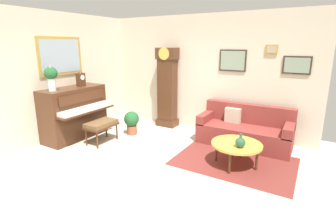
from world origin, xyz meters
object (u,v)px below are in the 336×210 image
Objects in this scene: couch at (245,130)px; green_jug at (240,142)px; piano at (75,113)px; mantel_clock at (81,79)px; grandfather_clock at (167,90)px; flower_vase at (51,76)px; potted_plant at (132,121)px; piano_bench at (101,125)px; coffee_table at (236,145)px.

green_jug is at bearing -79.53° from couch.
mantel_clock is at bearing 89.62° from piano.
grandfather_clock reaches higher than mantel_clock.
flower_vase reaches higher than potted_plant.
piano reaches higher than potted_plant.
couch is 1.26m from green_jug.
grandfather_clock reaches higher than piano_bench.
couch reaches higher than potted_plant.
mantel_clock is at bearing -178.48° from green_jug.
potted_plant is (-2.47, -0.75, 0.01)m from couch.
mantel_clock is at bearing -149.76° from potted_plant.
potted_plant is (0.98, 0.82, -0.27)m from piano.
flower_vase reaches higher than mantel_clock.
flower_vase is (0.00, -0.50, 0.89)m from piano.
piano_bench is 3.09m from couch.
coffee_table is 2.62m from potted_plant.
coffee_table is 1.57× the size of potted_plant.
piano_bench is 2.86m from coffee_table.
flower_vase is (-0.74, -0.57, 1.08)m from piano_bench.
green_jug reaches higher than coffee_table.
green_jug is (2.30, -1.47, -0.46)m from grandfather_clock.
green_jug is at bearing 5.31° from piano_bench.
grandfather_clock is 2.31× the size of coffee_table.
green_jug reaches higher than potted_plant.
coffee_table is at bearing -83.26° from couch.
flower_vase reaches higher than couch.
grandfather_clock is at bearing 149.07° from coffee_table.
green_jug is at bearing -56.09° from coffee_table.
piano_bench is 0.80× the size of coffee_table.
couch reaches higher than piano_bench.
potted_plant is at bearing -163.07° from couch.
green_jug is at bearing 5.33° from piano.
piano_bench is 1.21× the size of flower_vase.
potted_plant is at bearing 72.54° from piano_bench.
couch is 4.19m from flower_vase.
piano is 0.76× the size of couch.
green_jug is at bearing -9.92° from potted_plant.
piano is 3.69m from green_jug.
piano is 3.62m from coffee_table.
piano is 2.06× the size of piano_bench.
grandfather_clock is 2.12m from mantel_clock.
flower_vase reaches higher than piano.
couch is 2.58m from potted_plant.
piano is 2.48× the size of flower_vase.
flower_vase reaches higher than green_jug.
piano is 3.79× the size of mantel_clock.
couch is at bearing 16.93° from potted_plant.
piano_bench is (0.74, 0.07, -0.19)m from piano.
couch is 7.92× the size of green_jug.
piano is at bearing -174.57° from piano_bench.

